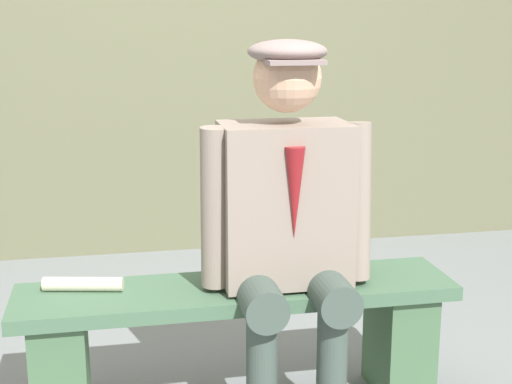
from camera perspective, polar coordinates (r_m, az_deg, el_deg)
The scene contains 4 objects.
bench at distance 2.78m, azimuth -1.45°, elevation -10.80°, with size 1.61×0.36×0.49m.
seated_man at distance 2.62m, azimuth 2.46°, elevation -1.54°, with size 0.63×0.53×1.38m.
rolled_magazine at distance 2.72m, azimuth -13.29°, elevation -6.99°, with size 0.05×0.05×0.29m, color beige.
stadium_wall at distance 4.65m, azimuth -6.03°, elevation 7.86°, with size 12.00×0.24×2.01m, color #64654A.
Camera 1 is at (0.43, 2.50, 1.45)m, focal length 51.43 mm.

